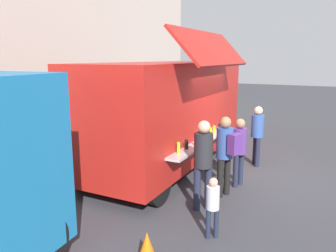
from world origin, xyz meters
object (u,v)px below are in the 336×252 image
customer_front_ordering (239,146)px  customer_rear_waiting (203,157)px  customer_mid_with_backpack (226,149)px  child_near_queue (213,202)px  food_truck_main (168,110)px  traffic_cone_orange (147,250)px  customer_extra_browsing (257,131)px  trash_bin (164,117)px

customer_front_ordering → customer_rear_waiting: customer_rear_waiting is taller
customer_mid_with_backpack → customer_rear_waiting: 0.83m
customer_front_ordering → child_near_queue: 2.51m
food_truck_main → traffic_cone_orange: 4.84m
customer_rear_waiting → customer_extra_browsing: bearing=-51.1°
food_truck_main → customer_mid_with_backpack: 2.52m
food_truck_main → trash_bin: (4.39, 2.32, -1.09)m
trash_bin → traffic_cone_orange: bearing=-155.0°
food_truck_main → child_near_queue: (-3.16, -2.33, -0.92)m
traffic_cone_orange → customer_rear_waiting: bearing=-1.9°
child_near_queue → customer_rear_waiting: bearing=-8.2°
food_truck_main → customer_extra_browsing: 2.51m
food_truck_main → customer_extra_browsing: size_ratio=3.73×
customer_mid_with_backpack → trash_bin: bearing=-29.3°
customer_extra_browsing → food_truck_main: bearing=-2.5°
trash_bin → customer_mid_with_backpack: 7.27m
trash_bin → customer_front_ordering: customer_front_ordering is taller
traffic_cone_orange → trash_bin: bearing=25.0°
customer_front_ordering → customer_mid_with_backpack: bearing=100.7°
food_truck_main → customer_mid_with_backpack: bearing=-123.6°
customer_front_ordering → customer_mid_with_backpack: size_ratio=0.91×
customer_front_ordering → food_truck_main: bearing=1.6°
customer_rear_waiting → customer_extra_browsing: size_ratio=1.08×
customer_extra_browsing → traffic_cone_orange: bearing=57.7°
trash_bin → customer_mid_with_backpack: bearing=-143.0°
traffic_cone_orange → child_near_queue: bearing=-26.6°
customer_extra_browsing → customer_rear_waiting: bearing=55.5°
traffic_cone_orange → customer_mid_with_backpack: (2.92, -0.29, 0.80)m
traffic_cone_orange → customer_mid_with_backpack: bearing=-5.7°
customer_mid_with_backpack → customer_extra_browsing: 2.44m
trash_bin → customer_extra_browsing: (-3.36, -4.55, 0.52)m
traffic_cone_orange → customer_front_ordering: (3.65, -0.40, 0.68)m
traffic_cone_orange → customer_rear_waiting: size_ratio=0.31×
traffic_cone_orange → customer_mid_with_backpack: customer_mid_with_backpack is taller
customer_rear_waiting → customer_extra_browsing: 3.26m
traffic_cone_orange → child_near_queue: child_near_queue is taller
food_truck_main → customer_extra_browsing: (1.02, -2.23, -0.56)m
traffic_cone_orange → customer_extra_browsing: (5.35, -0.49, 0.72)m
customer_front_ordering → customer_extra_browsing: size_ratio=0.96×
customer_front_ordering → customer_rear_waiting: size_ratio=0.89×
trash_bin → customer_extra_browsing: size_ratio=0.56×
traffic_cone_orange → child_near_queue: 1.36m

